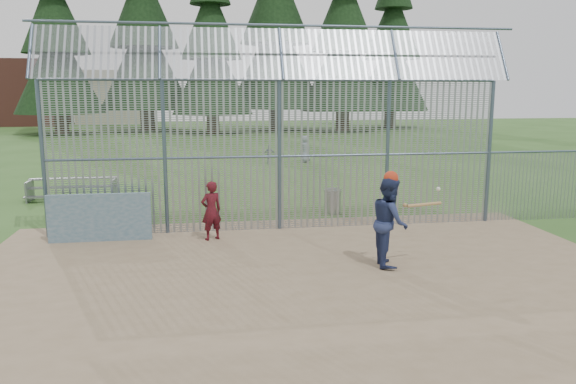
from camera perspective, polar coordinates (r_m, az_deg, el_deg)
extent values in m
plane|color=#2D511E|center=(12.03, 1.46, -7.79)|extent=(120.00, 120.00, 0.00)
cube|color=#756047|center=(11.56, 1.91, -8.50)|extent=(14.00, 10.00, 0.02)
cube|color=#38566B|center=(14.72, -18.57, -2.47)|extent=(2.50, 0.12, 1.20)
imported|color=navy|center=(12.16, 10.28, -2.98)|extent=(0.85, 1.02, 1.92)
imported|color=maroon|center=(14.18, -7.80, -1.89)|extent=(0.64, 0.55, 1.49)
imported|color=gray|center=(29.60, 1.78, 4.41)|extent=(0.82, 0.74, 1.41)
imported|color=slate|center=(28.69, -1.89, 3.82)|extent=(0.64, 0.43, 1.01)
sphere|color=#AC2E16|center=(11.99, 10.42, 1.39)|extent=(0.31, 0.31, 0.31)
cylinder|color=#AA7F4C|center=(12.19, 13.68, -1.24)|extent=(0.84, 0.28, 0.07)
sphere|color=#AA7F4C|center=(12.04, 11.78, -1.31)|extent=(0.09, 0.09, 0.09)
sphere|color=white|center=(12.48, 15.03, 0.30)|extent=(0.09, 0.09, 0.09)
cylinder|color=gray|center=(17.30, 4.54, -1.03)|extent=(0.52, 0.52, 0.70)
cylinder|color=#9EA0A5|center=(17.23, 4.56, 0.17)|extent=(0.56, 0.56, 0.05)
sphere|color=#9EA0A5|center=(17.22, 4.56, 0.34)|extent=(0.10, 0.10, 0.10)
cube|color=slate|center=(20.41, -21.22, -0.40)|extent=(3.00, 0.25, 0.05)
cube|color=gray|center=(20.70, -21.06, 0.46)|extent=(3.00, 0.25, 0.05)
cube|color=slate|center=(21.00, -20.91, 1.29)|extent=(3.00, 0.25, 0.05)
cube|color=slate|center=(21.06, -24.77, 0.08)|extent=(0.06, 0.90, 0.70)
cube|color=slate|center=(20.46, -17.22, 0.30)|extent=(0.06, 0.90, 0.70)
cylinder|color=#47566B|center=(15.38, -23.64, 2.95)|extent=(0.10, 0.10, 4.00)
cylinder|color=#47566B|center=(14.89, -12.41, 3.36)|extent=(0.10, 0.10, 4.00)
cylinder|color=#47566B|center=(15.00, -0.87, 3.64)|extent=(0.10, 0.10, 4.00)
cylinder|color=#47566B|center=(15.69, 10.07, 3.78)|extent=(0.10, 0.10, 4.00)
cylinder|color=#47566B|center=(16.90, 19.77, 3.79)|extent=(0.10, 0.10, 4.00)
cylinder|color=#47566B|center=(14.90, -0.90, 11.31)|extent=(12.00, 0.07, 0.07)
cylinder|color=#47566B|center=(15.00, -0.87, 3.64)|extent=(12.00, 0.06, 0.06)
cube|color=gray|center=(15.00, -0.87, 3.64)|extent=(12.00, 0.02, 4.00)
cube|color=gray|center=(14.56, -0.70, 13.89)|extent=(12.00, 0.77, 1.31)
cylinder|color=#47566B|center=(17.03, 19.56, 0.45)|extent=(0.08, 0.08, 2.00)
cylinder|color=#332319|center=(52.68, -22.05, 7.14)|extent=(1.19, 1.19, 3.06)
cone|color=black|center=(53.03, -22.71, 16.52)|extent=(7.48, 7.48, 13.94)
cylinder|color=#332319|center=(54.52, -14.11, 7.84)|extent=(1.33, 1.33, 3.42)
cone|color=black|center=(55.02, -14.57, 17.97)|extent=(8.36, 8.36, 15.58)
cylinder|color=#332319|center=(50.32, -7.63, 7.57)|extent=(1.12, 1.12, 2.88)
cone|color=black|center=(50.61, -7.86, 16.84)|extent=(7.04, 7.04, 13.12)
cylinder|color=#332319|center=(53.76, -1.24, 8.21)|extent=(1.40, 1.40, 3.60)
cylinder|color=#332319|center=(52.93, 5.56, 7.94)|extent=(1.26, 1.26, 3.24)
cone|color=black|center=(53.36, 5.74, 17.84)|extent=(7.92, 7.92, 14.76)
cylinder|color=#332319|center=(58.49, 10.35, 7.95)|extent=(1.19, 1.19, 3.06)
cone|color=black|center=(58.80, 10.63, 16.42)|extent=(7.48, 7.48, 13.94)
cube|color=brown|center=(69.20, -25.87, 9.07)|extent=(10.00, 8.00, 7.00)
cube|color=#B2A58C|center=(69.97, -17.17, 9.23)|extent=(8.00, 7.00, 6.00)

